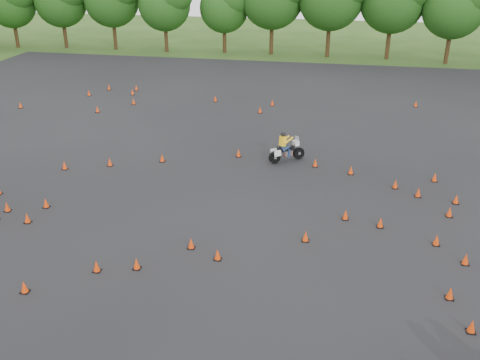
{
  "coord_description": "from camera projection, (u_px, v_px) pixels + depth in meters",
  "views": [
    {
      "loc": [
        4.36,
        -18.91,
        11.75
      ],
      "look_at": [
        0.0,
        4.0,
        1.2
      ],
      "focal_mm": 40.0,
      "sensor_mm": 36.0,
      "label": 1
    }
  ],
  "objects": [
    {
      "name": "treeline",
      "position": [
        319.0,
        18.0,
        51.89
      ],
      "size": [
        87.38,
        32.48,
        10.84
      ],
      "color": "#1E4814",
      "rests_on": "ground"
    },
    {
      "name": "rider_yellow",
      "position": [
        287.0,
        147.0,
        30.58
      ],
      "size": [
        2.24,
        1.88,
        1.74
      ],
      "primitive_type": null,
      "rotation": [
        0.0,
        0.0,
        0.62
      ],
      "color": "yellow",
      "rests_on": "ground"
    },
    {
      "name": "asphalt_pad",
      "position": [
        247.0,
        185.0,
        27.88
      ],
      "size": [
        62.0,
        62.0,
        0.0
      ],
      "primitive_type": "plane",
      "color": "black",
      "rests_on": "ground"
    },
    {
      "name": "ground",
      "position": [
        222.0,
        244.0,
        22.51
      ],
      "size": [
        140.0,
        140.0,
        0.0
      ],
      "primitive_type": "plane",
      "color": "#2D5119",
      "rests_on": "ground"
    },
    {
      "name": "traffic_cones",
      "position": [
        245.0,
        185.0,
        27.42
      ],
      "size": [
        36.36,
        33.38,
        0.45
      ],
      "color": "#E03B09",
      "rests_on": "asphalt_pad"
    }
  ]
}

